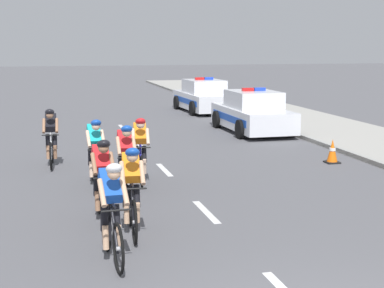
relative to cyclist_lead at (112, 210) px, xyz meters
name	(u,v)px	position (x,y,z in m)	size (l,w,h in m)	color
sidewalk_slab	(344,133)	(9.30, 10.66, -0.73)	(3.74, 60.00, 0.12)	#A3A099
kerb_edge	(296,134)	(7.51, 10.66, -0.72)	(0.16, 60.00, 0.13)	#9E9E99
lane_markings_centre	(182,188)	(2.03, 4.27, -0.78)	(0.14, 21.60, 0.01)	white
cyclist_lead	(112,210)	(0.00, 0.00, 0.00)	(0.43, 1.72, 1.56)	black
cyclist_second	(132,189)	(0.47, 1.20, 0.00)	(0.44, 1.72, 1.56)	black
cyclist_third	(102,178)	(0.08, 2.12, 0.00)	(0.43, 1.72, 1.56)	black
cyclist_fourth	(126,159)	(0.73, 3.86, 0.00)	(0.42, 1.72, 1.56)	black
cyclist_fifth	(95,151)	(0.20, 4.94, 0.00)	(0.43, 1.72, 1.56)	black
cyclist_sixth	(140,149)	(1.22, 4.98, 0.00)	(0.45, 1.72, 1.56)	black
cyclist_seventh	(51,137)	(-0.70, 7.37, 0.00)	(0.43, 1.72, 1.56)	black
police_car_nearest	(252,113)	(6.38, 11.96, -0.11)	(2.03, 4.41, 1.59)	silver
police_car_second	(203,97)	(6.38, 18.70, -0.11)	(2.14, 4.47, 1.59)	silver
traffic_cone_mid	(332,151)	(6.54, 6.07, -0.48)	(0.36, 0.36, 0.64)	black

